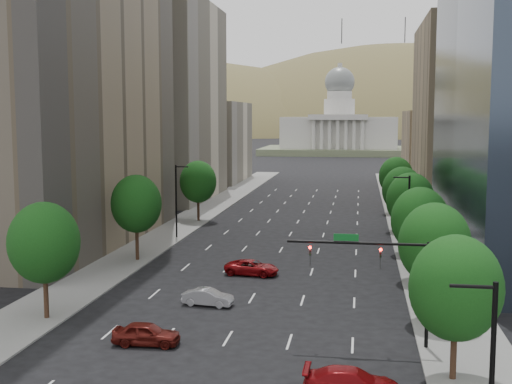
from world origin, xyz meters
The scene contains 24 objects.
sidewalk_left centered at (-15.50, 60.00, 0.07)m, with size 6.00×200.00×0.15m, color slate.
sidewalk_right centered at (15.50, 60.00, 0.07)m, with size 6.00×200.00×0.15m, color slate.
midrise_cream_left centered at (-25.00, 103.00, 17.50)m, with size 14.00×30.00×35.00m, color beige.
filler_left centered at (-25.00, 136.00, 9.00)m, with size 14.00×26.00×18.00m, color beige.
parking_tan_right centered at (25.00, 100.00, 15.00)m, with size 14.00×30.00×30.00m, color #8C7759.
filler_right centered at (25.00, 133.00, 8.00)m, with size 14.00×26.00×16.00m, color #8C7759.
tree_right_0 centered at (14.00, 25.00, 5.39)m, with size 5.20×5.20×8.39m.
tree_right_1 centered at (14.00, 36.00, 5.75)m, with size 5.20×5.20×8.75m.
tree_right_2 centered at (14.00, 48.00, 5.60)m, with size 5.20×5.20×8.61m.
tree_right_3 centered at (14.00, 60.00, 5.89)m, with size 5.20×5.20×8.89m.
tree_right_4 centered at (14.00, 74.00, 5.46)m, with size 5.20×5.20×8.46m.
tree_right_5 centered at (14.00, 90.00, 5.75)m, with size 5.20×5.20×8.75m.
tree_left_0 centered at (-14.00, 32.00, 5.75)m, with size 5.20×5.20×8.75m.
tree_left_1 centered at (-14.00, 52.00, 5.96)m, with size 5.20×5.20×8.97m.
tree_left_2 centered at (-14.00, 78.00, 5.68)m, with size 5.20×5.20×8.68m.
streetlight_rn centered at (13.44, 55.00, 4.84)m, with size 1.70×0.20×9.00m.
streetlight_ln centered at (-13.44, 65.00, 4.84)m, with size 1.70×0.20×9.00m.
traffic_signal centered at (10.53, 30.00, 5.17)m, with size 9.12×0.40×7.38m.
capitol centered at (0.00, 249.71, 8.58)m, with size 60.00×40.00×35.20m.
foothills centered at (34.67, 599.39, -37.78)m, with size 720.00×413.00×263.00m.
car_red_near centered at (8.41, 22.02, 0.76)m, with size 2.13×5.24×1.52m, color maroon.
car_maroon centered at (-5.00, 27.95, 0.76)m, with size 1.78×4.43×1.51m, color #52120D.
car_silver centered at (-3.10, 37.42, 0.67)m, with size 1.41×4.06×1.34m, color #A1A1A6.
car_red_far centered at (-1.32, 47.94, 0.71)m, with size 2.34×5.07×1.41m, color maroon.
Camera 1 is at (8.64, -12.10, 14.91)m, focal length 46.25 mm.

